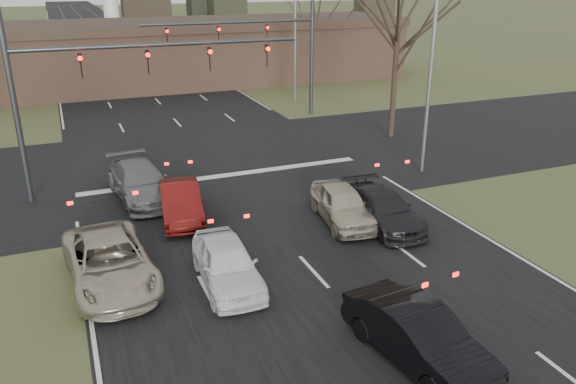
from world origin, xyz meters
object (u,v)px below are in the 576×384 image
Objects in this scene: streetlight_right_near at (429,55)px; car_charcoal_sedan at (383,209)px; streetlight_right_far at (293,25)px; car_grey_ahead at (140,182)px; mast_arm_far at (272,40)px; car_silver_ahead at (342,204)px; car_white_sedan at (227,263)px; mast_arm_near at (98,76)px; car_black_hatch at (418,336)px; car_red_ahead at (181,202)px; car_silver_suv at (110,262)px; building at (164,53)px.

streetlight_right_near reaches higher than car_charcoal_sedan.
car_grey_ahead is (-13.45, -15.40, -4.84)m from streetlight_right_far.
car_silver_ahead is at bearing -101.80° from mast_arm_far.
car_white_sedan is at bearing -159.59° from car_charcoal_sedan.
streetlight_right_near is (14.05, -3.00, 0.51)m from mast_arm_near.
car_black_hatch reaches higher than car_red_ahead.
car_silver_suv is (-14.90, -5.20, -4.86)m from streetlight_right_near.
building reaches higher than car_silver_ahead.
mast_arm_near is 12.77m from car_charcoal_sedan.
car_silver_ahead is (5.43, 2.83, 0.01)m from car_white_sedan.
car_charcoal_sedan is 7.83m from car_red_ahead.
car_silver_suv is (-0.85, -8.20, -4.35)m from mast_arm_near.
car_charcoal_sedan is at bearing -19.08° from car_red_ahead.
car_grey_ahead is (-4.63, 13.59, 0.02)m from car_black_hatch.
streetlight_right_far is at bearing 65.51° from car_white_sedan.
car_black_hatch is at bearing -102.81° from mast_arm_far.
mast_arm_near is at bearing -136.11° from streetlight_right_far.
car_charcoal_sedan is (-4.82, -4.63, -4.94)m from streetlight_right_near.
streetlight_right_far is 2.39× the size of car_silver_ahead.
car_silver_suv reaches higher than car_white_sedan.
car_black_hatch is 0.98× the size of car_charcoal_sedan.
car_white_sedan is 0.80× the size of car_grey_ahead.
car_silver_ahead is at bearing -148.32° from streetlight_right_near.
car_silver_ahead is (8.75, 1.41, -0.01)m from car_silver_suv.
car_grey_ahead is at bearing -103.07° from building.
building reaches higher than car_red_ahead.
car_charcoal_sedan is at bearing -0.76° from car_silver_suv.
car_charcoal_sedan is 0.87× the size of car_grey_ahead.
mast_arm_far is 1.11× the size of streetlight_right_near.
building is 10.14× the size of car_silver_ahead.
car_silver_ahead is (7.91, -6.79, -4.36)m from mast_arm_near.
mast_arm_near is 2.75× the size of car_black_hatch.
car_black_hatch is 1.05× the size of car_red_ahead.
car_grey_ahead is (1.10, -1.40, -4.32)m from mast_arm_near.
mast_arm_near is at bearing 103.14° from car_black_hatch.
mast_arm_near is 1.09× the size of mast_arm_far.
streetlight_right_far is 1.92× the size of car_silver_suv.
streetlight_right_far is at bearing 63.33° from car_red_ahead.
streetlight_right_far is (0.50, 17.00, 0.00)m from streetlight_right_near.
streetlight_right_near is 2.27× the size of car_black_hatch.
building is 13.53m from streetlight_right_far.
car_silver_suv is at bearing -124.74° from streetlight_right_far.
car_silver_suv reaches higher than car_charcoal_sedan.
car_white_sedan is 0.92× the size of car_charcoal_sedan.
car_black_hatch is 0.85× the size of car_grey_ahead.
car_silver_ahead is (0.68, -31.79, -1.95)m from building.
mast_arm_far is at bearing 64.50° from car_red_ahead.
building is at bearing 105.58° from mast_arm_far.
streetlight_right_far reaches higher than car_red_ahead.
mast_arm_near is at bearing 107.01° from car_white_sedan.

